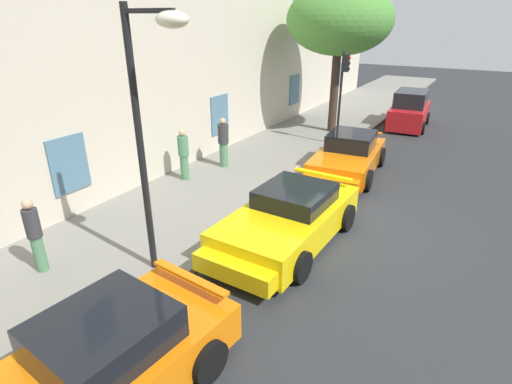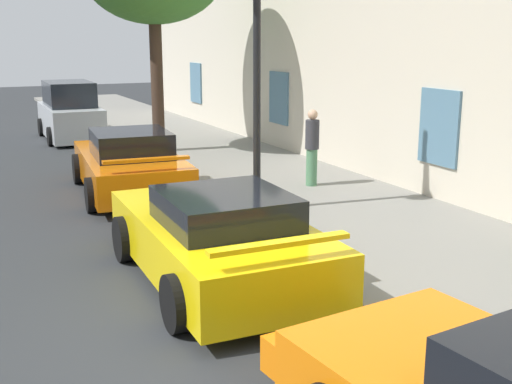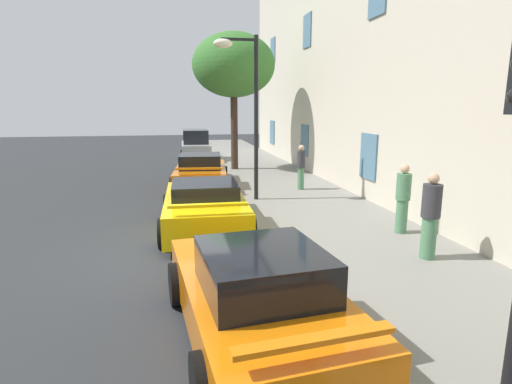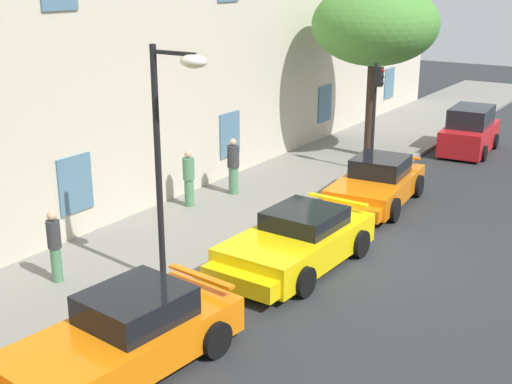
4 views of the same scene
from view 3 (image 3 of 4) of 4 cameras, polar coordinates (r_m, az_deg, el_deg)
The scene contains 11 objects.
ground_plane at distance 9.54m, azimuth -12.08°, elevation -8.04°, with size 80.00×80.00×0.00m, color #2B2D30.
sidewalk at distance 10.35m, azimuth 12.56°, elevation -6.08°, with size 60.00×4.42×0.14m, color gray.
sportscar_red_lead at distance 16.53m, azimuth -7.70°, elevation 2.72°, with size 4.91×2.48×1.41m.
sportscar_yellow_flank at distance 11.00m, azimuth -7.24°, elevation -1.91°, with size 4.75×2.35×1.34m.
sportscar_white_middle at distance 5.96m, azimuth -0.40°, elevation -13.79°, with size 4.71×2.46×1.41m.
hatchback_distant at distance 24.57m, azimuth -8.44°, elevation 6.18°, with size 3.92×1.87×1.90m.
tree_midblock at distance 20.54m, azimuth -3.15°, elevation 17.25°, with size 3.99×3.99×6.58m.
street_lamp at distance 13.40m, azimuth -1.89°, elevation 14.43°, with size 0.44×1.42×5.27m.
pedestrian_admiring at distance 8.96m, azimuth 23.22°, elevation -3.05°, with size 0.39×0.39×1.78m.
pedestrian_strolling at distance 10.58m, azimuth 19.86°, elevation -0.81°, with size 0.49×0.49×1.71m.
pedestrian_bystander at distance 15.40m, azimuth 6.32°, elevation 3.58°, with size 0.31×0.31×1.68m.
Camera 3 is at (8.99, 0.23, 3.19)m, focal length 28.59 mm.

